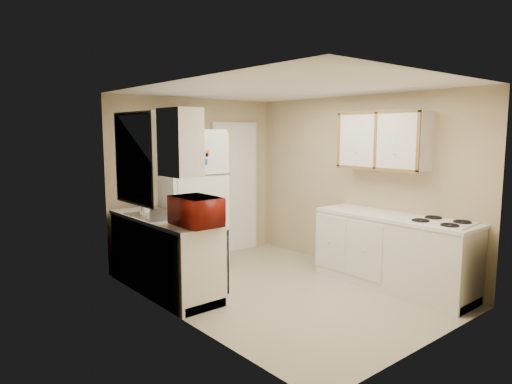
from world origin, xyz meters
TOP-DOWN VIEW (x-y plane):
  - floor at (0.00, 0.00)m, footprint 3.80×3.80m
  - ceiling at (0.00, 0.00)m, footprint 3.80×3.80m
  - wall_left at (-1.40, 0.00)m, footprint 3.80×3.80m
  - wall_right at (1.40, 0.00)m, footprint 3.80×3.80m
  - wall_back at (0.00, 1.90)m, footprint 2.80×2.80m
  - wall_front at (0.00, -1.90)m, footprint 2.80×2.80m
  - left_counter at (-1.10, 0.90)m, footprint 0.60×1.80m
  - dishwasher at (-0.81, 0.30)m, footprint 0.03×0.58m
  - sink at (-1.10, 1.05)m, footprint 0.54×0.74m
  - microwave at (-1.07, 0.21)m, footprint 0.58×0.32m
  - soap_bottle at (-1.15, 1.27)m, footprint 0.08×0.08m
  - window_blinds at (-1.36, 1.05)m, footprint 0.10×0.98m
  - upper_cabinet_left at (-1.25, 0.22)m, footprint 0.30×0.45m
  - refrigerator at (-0.35, 1.55)m, footprint 0.87×0.85m
  - cabinet_over_fridge at (-0.40, 1.75)m, footprint 0.70×0.30m
  - interior_door at (0.70, 1.86)m, footprint 0.86×0.06m
  - right_counter at (1.10, -0.80)m, footprint 0.60×2.00m
  - stove at (1.10, -1.40)m, footprint 0.58×0.69m
  - upper_cabinet_right at (1.25, -0.50)m, footprint 0.30×1.20m

SIDE VIEW (x-z plane):
  - floor at x=0.00m, z-range 0.00..0.00m
  - stove at x=1.10m, z-range 0.00..0.77m
  - left_counter at x=-1.10m, z-range 0.00..0.90m
  - right_counter at x=1.10m, z-range 0.00..0.90m
  - dishwasher at x=-0.81m, z-range 0.13..0.85m
  - sink at x=-1.10m, z-range 0.78..0.94m
  - refrigerator at x=-0.35m, z-range 0.00..1.94m
  - soap_bottle at x=-1.15m, z-range 0.91..1.09m
  - interior_door at x=0.70m, z-range -0.02..2.06m
  - microwave at x=-1.07m, z-range 0.86..1.24m
  - wall_left at x=-1.40m, z-range 1.20..1.20m
  - wall_right at x=1.40m, z-range 1.20..1.20m
  - wall_back at x=0.00m, z-range 1.20..1.20m
  - wall_front at x=0.00m, z-range 1.20..1.20m
  - window_blinds at x=-1.36m, z-range 1.06..2.14m
  - upper_cabinet_left at x=-1.25m, z-range 1.45..2.15m
  - upper_cabinet_right at x=1.25m, z-range 1.45..2.15m
  - cabinet_over_fridge at x=-0.40m, z-range 1.80..2.20m
  - ceiling at x=0.00m, z-range 2.40..2.40m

